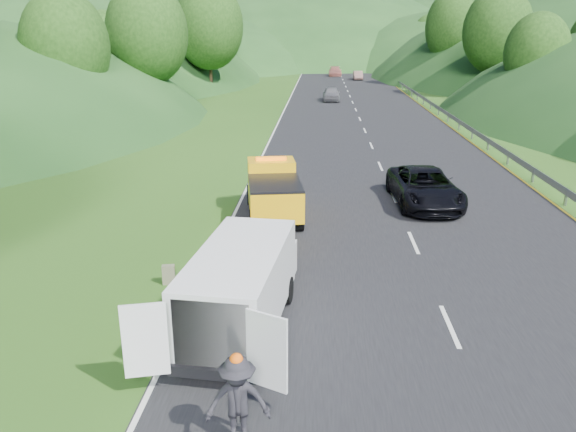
# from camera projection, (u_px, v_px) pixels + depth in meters

# --- Properties ---
(ground) EXTENTS (320.00, 320.00, 0.00)m
(ground) POSITION_uv_depth(u_px,v_px,m) (331.00, 290.00, 16.46)
(ground) COLOR #38661E
(ground) RESTS_ON ground
(road_surface) EXTENTS (14.00, 200.00, 0.02)m
(road_surface) POSITION_uv_depth(u_px,v_px,m) (356.00, 110.00, 54.22)
(road_surface) COLOR black
(road_surface) RESTS_ON ground
(guardrail) EXTENTS (0.06, 140.00, 1.52)m
(guardrail) POSITION_uv_depth(u_px,v_px,m) (412.00, 96.00, 65.68)
(guardrail) COLOR gray
(guardrail) RESTS_ON ground
(tree_line_left) EXTENTS (14.00, 140.00, 14.00)m
(tree_line_left) POSITION_uv_depth(u_px,v_px,m) (181.00, 89.00, 74.39)
(tree_line_left) COLOR #315F1C
(tree_line_left) RESTS_ON ground
(tree_line_right) EXTENTS (14.00, 140.00, 14.00)m
(tree_line_right) POSITION_uv_depth(u_px,v_px,m) (503.00, 91.00, 72.10)
(tree_line_right) COLOR #315F1C
(tree_line_right) RESTS_ON ground
(hills_backdrop) EXTENTS (201.00, 288.60, 44.00)m
(hills_backdrop) POSITION_uv_depth(u_px,v_px,m) (348.00, 61.00, 143.84)
(hills_backdrop) COLOR #2D5B23
(hills_backdrop) RESTS_ON ground
(tow_truck) EXTENTS (2.70, 5.51, 2.27)m
(tow_truck) POSITION_uv_depth(u_px,v_px,m) (273.00, 190.00, 22.67)
(tow_truck) COLOR black
(tow_truck) RESTS_ON ground
(white_van) EXTENTS (3.35, 6.38, 2.18)m
(white_van) POSITION_uv_depth(u_px,v_px,m) (242.00, 284.00, 13.96)
(white_van) COLOR black
(white_van) RESTS_ON ground
(woman) EXTENTS (0.49, 0.61, 1.49)m
(woman) POSITION_uv_depth(u_px,v_px,m) (224.00, 285.00, 16.77)
(woman) COLOR white
(woman) RESTS_ON ground
(child) EXTENTS (0.65, 0.57, 1.12)m
(child) POSITION_uv_depth(u_px,v_px,m) (251.00, 278.00, 17.21)
(child) COLOR tan
(child) RESTS_ON ground
(suitcase) EXTENTS (0.40, 0.27, 0.60)m
(suitcase) POSITION_uv_depth(u_px,v_px,m) (169.00, 275.00, 16.76)
(suitcase) COLOR #606048
(suitcase) RESTS_ON ground
(passing_suv) EXTENTS (2.90, 5.71, 1.55)m
(passing_suv) POSITION_uv_depth(u_px,v_px,m) (423.00, 204.00, 24.57)
(passing_suv) COLOR black
(passing_suv) RESTS_ON ground
(dist_car_a) EXTENTS (1.77, 4.39, 1.50)m
(dist_car_a) POSITION_uv_depth(u_px,v_px,m) (331.00, 101.00, 61.28)
(dist_car_a) COLOR #56555B
(dist_car_a) RESTS_ON ground
(dist_car_b) EXTENTS (1.41, 4.04, 1.33)m
(dist_car_b) POSITION_uv_depth(u_px,v_px,m) (358.00, 80.00, 88.06)
(dist_car_b) COLOR brown
(dist_car_b) RESTS_ON ground
(dist_car_c) EXTENTS (2.14, 5.25, 1.52)m
(dist_car_c) POSITION_uv_depth(u_px,v_px,m) (335.00, 76.00, 95.23)
(dist_car_c) COLOR #9F5A4F
(dist_car_c) RESTS_ON ground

